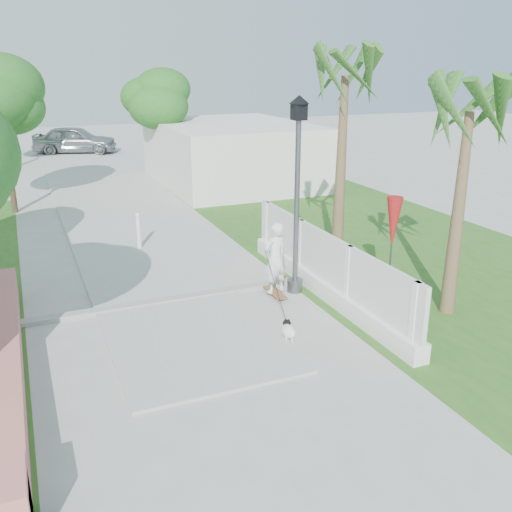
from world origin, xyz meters
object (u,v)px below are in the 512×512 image
skateboarder (274,275)px  dog (288,330)px  parked_car (75,140)px  patio_umbrella (393,224)px  street_lamp (297,189)px  bollard (138,230)px

skateboarder → dog: skateboarder is taller
parked_car → skateboarder: bearing=-158.4°
patio_umbrella → dog: 3.64m
skateboarder → parked_car: 24.69m
skateboarder → dog: (-0.37, -1.46, -0.58)m
street_lamp → dog: street_lamp is taller
street_lamp → skateboarder: bearing=-140.9°
bollard → parked_car: 19.46m
street_lamp → parked_car: (-2.35, 23.95, -1.63)m
bollard → skateboarder: skateboarder is taller
bollard → dog: 6.82m
dog → parked_car: 26.13m
bollard → skateboarder: (1.85, -5.19, 0.20)m
street_lamp → skateboarder: (-0.85, -0.69, -1.64)m
patio_umbrella → skateboarder: 2.91m
bollard → skateboarder: size_ratio=0.46×
bollard → parked_car: (0.35, 19.45, 0.21)m
parked_car → dog: bearing=-159.4°
street_lamp → parked_car: bearing=95.6°
bollard → patio_umbrella: size_ratio=0.47×
bollard → patio_umbrella: patio_umbrella is taller
patio_umbrella → skateboarder: patio_umbrella is taller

